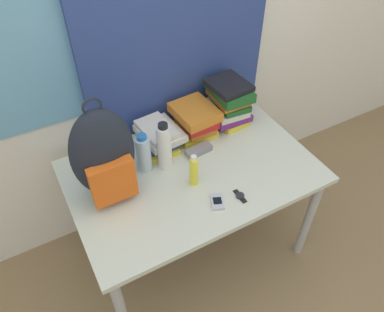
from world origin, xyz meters
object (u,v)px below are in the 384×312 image
Objects in this scene: sunglasses_case at (199,150)px; wristwatch at (240,196)px; book_stack_right at (228,101)px; sunscreen_bottle at (194,171)px; book_stack_left at (158,136)px; book_stack_center at (194,120)px; sports_bottle at (164,147)px; water_bottle at (144,153)px; backpack at (104,157)px; cell_phone at (216,202)px.

sunglasses_case is 0.37m from wristwatch.
sunscreen_bottle is at bearing -140.27° from book_stack_right.
book_stack_center reaches higher than book_stack_left.
sports_bottle is 0.23m from sunglasses_case.
water_bottle is at bearing 174.35° from sunglasses_case.
book_stack_left is 0.35m from sunscreen_bottle.
backpack reaches higher than water_bottle.
book_stack_right reaches higher than book_stack_center.
sports_bottle is 0.38m from cell_phone.
book_stack_right reaches higher than water_bottle.
water_bottle reaches higher than book_stack_left.
backpack reaches higher than book_stack_center.
backpack is at bearing 148.30° from wristwatch.
sunglasses_case is at bearing -44.75° from book_stack_left.
book_stack_center is at bearing 32.15° from sports_bottle.
backpack is 0.33m from sports_bottle.
wristwatch is at bearing -86.40° from sunglasses_case.
cell_phone is (0.10, -0.35, -0.13)m from sports_bottle.
sports_bottle is 1.50× the size of sunscreen_bottle.
water_bottle is 0.53m from wristwatch.
book_stack_center is 0.19m from sunglasses_case.
sunglasses_case is (0.13, 0.18, -0.07)m from sunscreen_bottle.
sunscreen_bottle is at bearing -68.64° from sports_bottle.
water_bottle is (-0.14, -0.13, 0.04)m from book_stack_left.
cell_phone is 0.36m from sunglasses_case.
book_stack_center is at bearing 60.62° from sunscreen_bottle.
sunscreen_bottle reaches higher than wristwatch.
water_bottle is at bearing 118.42° from cell_phone.
sports_bottle is (-0.49, -0.17, -0.00)m from book_stack_right.
water_bottle is 2.07× the size of cell_phone.
wristwatch is at bearing -31.70° from backpack.
book_stack_left reaches higher than wristwatch.
water_bottle is 0.44m from cell_phone.
sports_bottle is 1.81× the size of sunglasses_case.
sports_bottle reaches higher than book_stack_right.
book_stack_center is 0.23m from book_stack_right.
book_stack_left is 0.24m from sunglasses_case.
book_stack_right is at bearing 53.08° from cell_phone.
cell_phone is 0.12m from wristwatch.
water_bottle is at bearing -136.87° from book_stack_left.
book_stack_left is at bearing 97.15° from cell_phone.
book_stack_center is at bearing 19.36° from backpack.
sunglasses_case is (0.51, 0.04, -0.22)m from backpack.
backpack is 6.10× the size of wristwatch.
wristwatch is (0.23, -0.37, -0.13)m from sports_bottle.
book_stack_right is (0.45, 0.01, 0.07)m from book_stack_left.
cell_phone is 1.21× the size of wristwatch.
backpack reaches higher than sunscreen_bottle.
backpack is at bearing 143.03° from cell_phone.
book_stack_left is at bearing 95.38° from sunscreen_bottle.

